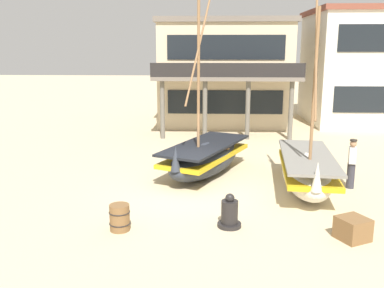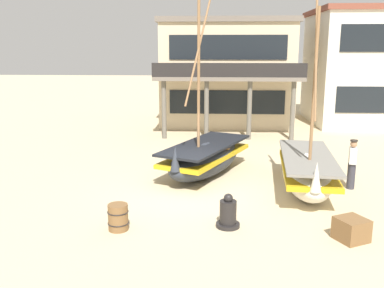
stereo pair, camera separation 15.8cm
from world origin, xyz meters
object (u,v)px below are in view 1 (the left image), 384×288
Objects in this scene: wooden_barrel at (120,218)px; cargo_crate at (353,229)px; fisherman_by_hull at (352,164)px; harbor_building_annex at (374,67)px; harbor_building_main at (224,72)px; capstan_winch at (230,214)px; fishing_boat_near_left at (205,157)px; fishing_boat_centre_large at (307,171)px.

wooden_barrel is 1.03× the size of cargo_crate.
harbor_building_annex is at bearing 68.09° from fisherman_by_hull.
harbor_building_annex reaches higher than harbor_building_main.
wooden_barrel is at bearing -152.00° from fisherman_by_hull.
capstan_winch is at bearing -90.92° from harbor_building_main.
fishing_boat_near_left is 16.25m from harbor_building_annex.
fishing_boat_centre_large reaches higher than capstan_winch.
fisherman_by_hull is 14.80m from harbor_building_annex.
harbor_building_annex is (12.51, 17.28, 3.14)m from wooden_barrel.
fishing_boat_near_left is 9.57× the size of cargo_crate.
harbor_building_main reaches higher than wooden_barrel.
harbor_building_main is (-3.95, 13.44, 2.34)m from fisherman_by_hull.
fishing_boat_centre_large is (3.40, -1.64, 0.01)m from fishing_boat_near_left.
harbor_building_annex is (6.64, 17.57, 3.20)m from cargo_crate.
harbor_building_annex is (5.43, 13.51, 2.65)m from fisherman_by_hull.
capstan_winch is at bearing 167.84° from cargo_crate.
cargo_crate is 0.08× the size of harbor_building_annex.
fishing_boat_near_left is 3.87× the size of fisherman_by_hull.
wooden_barrel is at bearing -125.92° from harbor_building_annex.
harbor_building_main is at bearing 99.92° from fishing_boat_centre_large.
cargo_crate is at bearing -81.08° from harbor_building_main.
fishing_boat_near_left is at bearing 98.69° from capstan_winch.
capstan_winch is 17.08m from harbor_building_main.
harbor_building_main is 1.18× the size of harbor_building_annex.
harbor_building_main is (3.13, 17.20, 2.82)m from wooden_barrel.
fisherman_by_hull is (1.55, 0.31, 0.15)m from fishing_boat_centre_large.
fisherman_by_hull is (4.94, -1.33, 0.16)m from fishing_boat_near_left.
wooden_barrel is (-2.86, -0.36, -0.01)m from capstan_winch.
wooden_barrel is (-2.14, -5.10, -0.32)m from fishing_boat_near_left.
harbor_building_annex is at bearing 0.45° from harbor_building_main.
harbor_building_annex reaches higher than fisherman_by_hull.
fisherman_by_hull is 5.44m from capstan_winch.
capstan_winch is at bearing 7.10° from wooden_barrel.
fishing_boat_near_left reaches higher than capstan_winch.
fishing_boat_centre_large is at bearing -25.74° from fishing_boat_near_left.
cargo_crate is 19.05m from harbor_building_annex.
capstan_winch is 0.11× the size of harbor_building_annex.
fishing_boat_centre_large is 14.17m from harbor_building_main.
fisherman_by_hull is 0.17× the size of harbor_building_main.
harbor_building_annex is at bearing 60.29° from capstan_winch.
wooden_barrel is 0.07× the size of harbor_building_main.
wooden_barrel reaches higher than cargo_crate.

